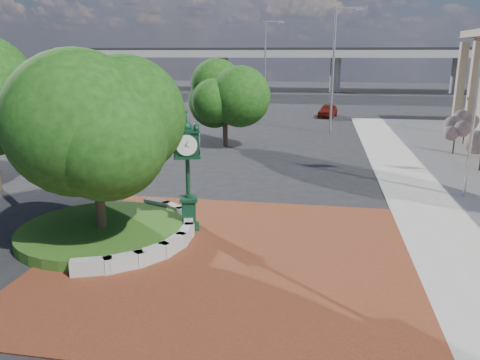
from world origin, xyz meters
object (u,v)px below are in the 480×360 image
flagpole_a (480,73)px  street_lamp_near (336,61)px  parked_car (328,110)px  post_clock (188,167)px  street_lamp_far (267,58)px

flagpole_a → street_lamp_near: size_ratio=1.10×
parked_car → flagpole_a: size_ratio=0.36×
flagpole_a → parked_car: bearing=102.3°
post_clock → flagpole_a: bearing=28.1°
street_lamp_near → street_lamp_far: (-7.72, 17.24, 0.07)m
flagpole_a → street_lamp_far: 37.44m
flagpole_a → street_lamp_near: 18.60m
flagpole_a → street_lamp_far: bearing=111.2°
parked_car → flagpole_a: flagpole_a is taller
parked_car → street_lamp_far: street_lamp_far is taller
post_clock → street_lamp_near: street_lamp_near is taller
flagpole_a → street_lamp_far: (-13.52, 34.91, 0.28)m
post_clock → street_lamp_far: 41.37m
parked_car → flagpole_a: 29.40m
parked_car → street_lamp_near: (0.36, -10.63, 5.28)m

